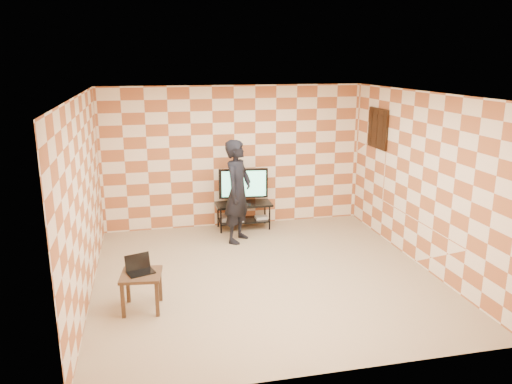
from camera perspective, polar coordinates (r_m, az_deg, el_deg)
floor at (r=7.64m, az=0.99°, el=-9.51°), size 5.00×5.00×0.00m
wall_back at (r=9.58m, az=-2.47°, el=4.03°), size 5.00×0.02×2.70m
wall_front at (r=4.91m, az=7.92°, el=-6.90°), size 5.00×0.02×2.70m
wall_left at (r=7.05m, az=-19.13°, el=-0.80°), size 0.02×5.00×2.70m
wall_right at (r=8.13m, az=18.44°, el=1.28°), size 0.02×5.00×2.70m
ceiling at (r=6.97m, az=1.09°, el=11.13°), size 5.00×5.00×0.02m
wall_art at (r=9.35m, az=13.76°, el=7.08°), size 0.04×0.72×0.72m
tv_stand at (r=9.55m, az=-1.44°, el=-2.07°), size 1.06×0.48×0.50m
tv at (r=9.41m, az=-1.45°, el=0.88°), size 0.93×0.20×0.68m
dvd_player at (r=9.59m, az=-2.72°, el=-3.00°), size 0.50×0.40×0.07m
game_console at (r=9.65m, az=0.61°, el=-2.94°), size 0.24×0.18×0.05m
side_table at (r=6.69m, az=-12.97°, el=-9.76°), size 0.56×0.56×0.50m
laptop at (r=6.69m, az=-13.17°, el=-8.47°), size 0.39×0.35×0.22m
person at (r=8.75m, az=-2.09°, el=0.06°), size 0.74×0.80×1.83m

